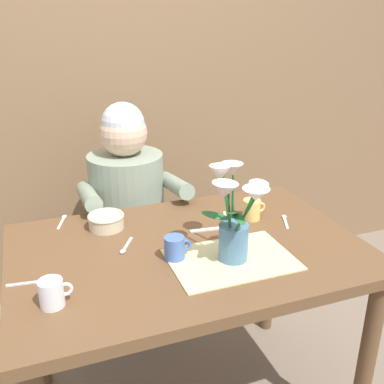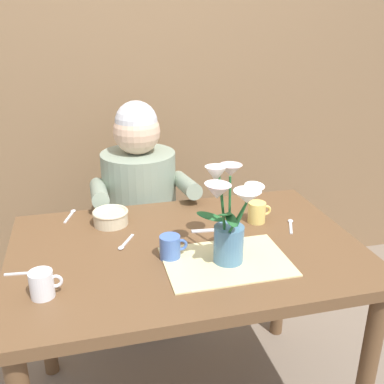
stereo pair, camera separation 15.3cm
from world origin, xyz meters
name	(u,v)px [view 2 (the right image)]	position (x,y,z in m)	size (l,w,h in m)	color
wood_panel_backdrop	(138,63)	(0.00, 1.05, 1.25)	(4.00, 0.10, 2.50)	brown
dining_table	(187,270)	(0.00, 0.00, 0.64)	(1.20, 0.80, 0.74)	brown
seated_person	(141,220)	(-0.08, 0.62, 0.56)	(0.45, 0.47, 1.14)	#4C4C56
striped_placemat	(226,261)	(0.10, -0.13, 0.74)	(0.40, 0.28, 0.01)	beige
flower_vase	(230,215)	(0.11, -0.14, 0.91)	(0.21, 0.30, 0.32)	teal
ceramic_bowl	(111,217)	(-0.24, 0.24, 0.77)	(0.14, 0.14, 0.06)	beige
dinner_knife	(217,230)	(0.14, 0.09, 0.74)	(0.19, 0.02, 0.01)	silver
ceramic_mug	(257,212)	(0.31, 0.12, 0.78)	(0.09, 0.07, 0.08)	#E5C666
tea_cup	(42,284)	(-0.46, -0.18, 0.78)	(0.09, 0.07, 0.08)	silver
coffee_cup	(171,247)	(-0.07, -0.06, 0.78)	(0.09, 0.07, 0.08)	#476BB7
spoon_0	(71,214)	(-0.39, 0.37, 0.74)	(0.05, 0.12, 0.01)	silver
spoon_1	(230,222)	(0.21, 0.14, 0.74)	(0.05, 0.12, 0.01)	silver
spoon_2	(291,224)	(0.42, 0.07, 0.74)	(0.06, 0.11, 0.01)	silver
spoon_3	(124,244)	(-0.21, 0.06, 0.74)	(0.07, 0.11, 0.01)	silver
spoon_4	(31,272)	(-0.51, -0.05, 0.74)	(0.12, 0.03, 0.01)	silver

